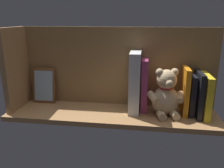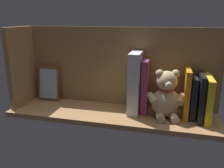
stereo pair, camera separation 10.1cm
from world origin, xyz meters
The scene contains 11 objects.
ground_plane centered at (0.00, 0.00, -1.10)cm, with size 94.03×25.74×2.20cm, color #A87A4C.
shelf_back_panel centered at (0.00, -10.62, 18.67)cm, with size 94.03×1.50×37.34cm, color olive.
shelf_side_divider centered at (45.02, 0.00, 18.67)cm, with size 2.40×19.74×37.34cm, color #A87A4C.
book_0 centered at (-40.20, -1.45, 9.21)cm, with size 2.53×16.04×18.41cm, color yellow.
book_1 centered at (-37.42, -1.86, 9.67)cm, with size 2.00×15.22×19.33cm, color black.
book_2 centered at (-34.75, -3.33, 8.88)cm, with size 2.33×12.27×17.75cm, color black.
book_3 centered at (-32.04, -3.08, 10.38)cm, with size 2.07×12.77×20.75cm, color orange.
teddy_bear centered at (-23.67, -0.23, 9.14)cm, with size 16.52×14.91×20.77cm.
book_4 centered at (-14.24, -4.42, 11.83)cm, with size 2.83×10.10×23.66cm, color #B23F72.
dictionary_thick_white centered at (-9.93, -2.42, 13.57)cm, with size 4.77×13.89×27.14cm, color silver.
picture_frame_leaning centered at (35.34, -7.17, 8.77)cm, with size 11.13×4.02×17.73cm.
Camera 2 is at (-23.85, 94.49, 41.49)cm, focal length 36.76 mm.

